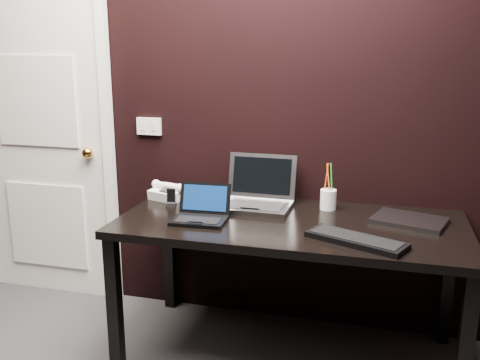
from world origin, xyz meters
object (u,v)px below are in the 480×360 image
(ext_keyboard, at_px, (356,240))
(pen_cup, at_px, (328,199))
(desk_phone, at_px, (169,192))
(closed_laptop, at_px, (409,220))
(netbook, at_px, (201,214))
(silver_laptop, at_px, (256,198))
(mobile_phone, at_px, (171,199))
(desk, at_px, (290,235))
(door, at_px, (41,134))

(ext_keyboard, distance_m, pen_cup, 0.50)
(desk_phone, bearing_deg, closed_laptop, -3.82)
(ext_keyboard, relative_size, desk_phone, 2.03)
(netbook, bearing_deg, silver_laptop, 55.18)
(netbook, height_order, silver_laptop, silver_laptop)
(closed_laptop, distance_m, desk_phone, 1.30)
(netbook, bearing_deg, mobile_phone, 139.82)
(desk, relative_size, ext_keyboard, 3.67)
(desk, xyz_separation_m, pen_cup, (0.16, 0.24, 0.14))
(desk, bearing_deg, mobile_phone, 172.44)
(desk, xyz_separation_m, netbook, (-0.43, -0.11, 0.11))
(door, bearing_deg, closed_laptop, -6.59)
(pen_cup, bearing_deg, mobile_phone, -169.51)
(mobile_phone, distance_m, pen_cup, 0.84)
(desk, xyz_separation_m, closed_laptop, (0.57, 0.12, 0.09))
(ext_keyboard, xyz_separation_m, desk_phone, (-1.06, 0.44, 0.03))
(desk_phone, bearing_deg, silver_laptop, -2.00)
(netbook, bearing_deg, ext_keyboard, -8.69)
(desk, distance_m, pen_cup, 0.32)
(ext_keyboard, height_order, desk_phone, desk_phone)
(desk, bearing_deg, desk_phone, 164.26)
(desk, height_order, netbook, netbook)
(ext_keyboard, bearing_deg, desk, 145.16)
(door, relative_size, desk_phone, 9.37)
(desk, xyz_separation_m, silver_laptop, (-0.22, 0.19, 0.13))
(silver_laptop, relative_size, pen_cup, 1.54)
(mobile_phone, relative_size, pen_cup, 0.37)
(pen_cup, bearing_deg, ext_keyboard, -69.88)
(silver_laptop, distance_m, ext_keyboard, 0.69)
(door, height_order, closed_laptop, door)
(door, xyz_separation_m, netbook, (1.22, -0.49, -0.27))
(silver_laptop, xyz_separation_m, pen_cup, (0.38, 0.05, 0.01))
(silver_laptop, bearing_deg, mobile_phone, -167.56)
(silver_laptop, relative_size, desk_phone, 1.67)
(desk, distance_m, mobile_phone, 0.68)
(desk_phone, height_order, mobile_phone, desk_phone)
(closed_laptop, bearing_deg, netbook, -166.78)
(desk_phone, bearing_deg, ext_keyboard, -22.33)
(door, bearing_deg, desk_phone, -10.45)
(silver_laptop, height_order, pen_cup, silver_laptop)
(closed_laptop, bearing_deg, door, 173.41)
(desk_phone, bearing_deg, desk, -15.74)
(netbook, distance_m, closed_laptop, 1.02)
(closed_laptop, height_order, pen_cup, pen_cup)
(silver_laptop, bearing_deg, ext_keyboard, -37.29)
(ext_keyboard, bearing_deg, door, 163.00)
(desk_phone, distance_m, mobile_phone, 0.13)
(ext_keyboard, bearing_deg, mobile_phone, 162.31)
(netbook, relative_size, pen_cup, 1.10)
(desk, xyz_separation_m, desk_phone, (-0.73, 0.21, 0.12))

